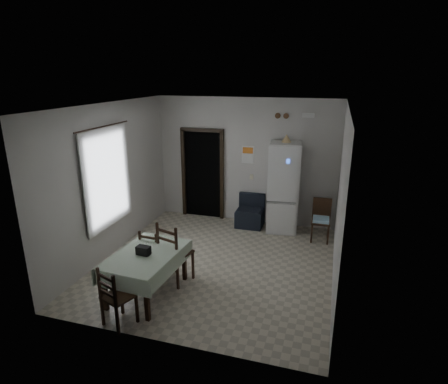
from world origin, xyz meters
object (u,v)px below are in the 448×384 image
at_px(fridge, 284,188).
at_px(dining_chair_far_right, 176,251).
at_px(dining_chair_far_left, 154,252).
at_px(dining_chair_near_head, 118,296).
at_px(navy_seat, 250,211).
at_px(dining_table, 147,274).
at_px(corner_chair, 321,221).

xyz_separation_m(fridge, dining_chair_far_right, (-1.41, -2.70, -0.46)).
bearing_deg(dining_chair_far_left, dining_chair_near_head, 100.74).
bearing_deg(dining_chair_far_left, navy_seat, -108.31).
xyz_separation_m(navy_seat, dining_table, (-0.94, -3.21, -0.01)).
xyz_separation_m(dining_table, dining_chair_far_left, (-0.17, 0.58, 0.07)).
bearing_deg(dining_chair_near_head, corner_chair, -104.40).
bearing_deg(dining_chair_near_head, fridge, -92.51).
relative_size(navy_seat, dining_chair_far_right, 0.67).
bearing_deg(dining_table, fridge, 66.04).
height_order(dining_table, dining_chair_near_head, dining_chair_near_head).
bearing_deg(dining_chair_far_right, dining_table, 78.86).
relative_size(navy_seat, dining_table, 0.53).
bearing_deg(fridge, dining_table, -124.80).
distance_m(fridge, corner_chair, 1.07).
height_order(corner_chair, dining_table, corner_chair).
bearing_deg(fridge, navy_seat, 173.01).
distance_m(dining_table, dining_chair_far_right, 0.61).
xyz_separation_m(fridge, corner_chair, (0.85, -0.35, -0.55)).
xyz_separation_m(fridge, dining_chair_far_left, (-1.86, -2.62, -0.57)).
relative_size(dining_table, dining_chair_far_left, 1.60).
distance_m(corner_chair, dining_chair_near_head, 4.47).
distance_m(dining_chair_far_left, dining_chair_far_right, 0.46).
height_order(fridge, dining_chair_far_right, fridge).
xyz_separation_m(corner_chair, dining_chair_far_left, (-2.71, -2.28, -0.01)).
relative_size(dining_table, dining_chair_near_head, 1.52).
distance_m(dining_table, dining_chair_near_head, 0.80).
bearing_deg(navy_seat, dining_chair_near_head, -104.40).
relative_size(fridge, dining_table, 1.44).
height_order(navy_seat, dining_chair_near_head, dining_chair_near_head).
xyz_separation_m(dining_chair_far_right, dining_chair_near_head, (-0.30, -1.31, -0.09)).
bearing_deg(dining_chair_far_right, dining_chair_near_head, 94.47).
relative_size(corner_chair, dining_chair_far_right, 0.82).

